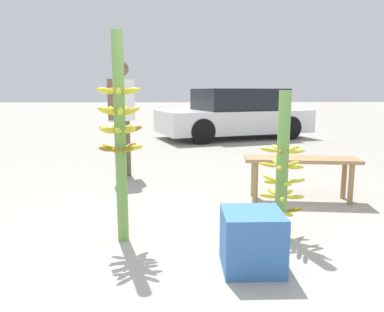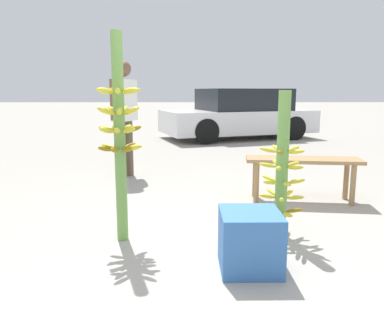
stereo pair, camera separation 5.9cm
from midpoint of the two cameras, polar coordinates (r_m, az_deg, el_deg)
ground_plane at (r=3.10m, az=1.24°, el=-14.40°), size 80.00×80.00×0.00m
banana_stalk_left at (r=3.16m, az=-11.42°, el=3.45°), size 0.38×0.38×1.75m
banana_stalk_center at (r=3.34m, az=13.10°, el=-1.92°), size 0.41×0.41×1.28m
vendor_person at (r=5.57m, az=-10.93°, el=7.08°), size 0.34×0.62×1.70m
market_bench at (r=4.51m, az=15.94°, el=-1.37°), size 1.33×0.51×0.51m
parked_car at (r=10.29m, az=6.39°, el=6.31°), size 4.35×2.99×1.33m
produce_crate at (r=2.79m, az=8.52°, el=-12.56°), size 0.43×0.43×0.43m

